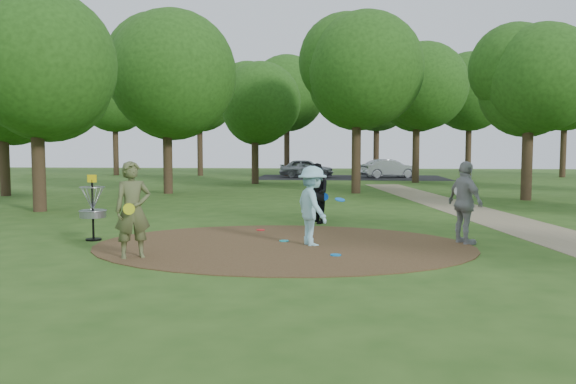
{
  "coord_description": "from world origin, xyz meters",
  "views": [
    {
      "loc": [
        1.27,
        -12.24,
        2.14
      ],
      "look_at": [
        0.0,
        1.2,
        1.1
      ],
      "focal_mm": 35.0,
      "sensor_mm": 36.0,
      "label": 1
    }
  ],
  "objects": [
    {
      "name": "car_left",
      "position": [
        -1.32,
        29.88,
        0.69
      ],
      "size": [
        4.13,
        1.81,
        1.38
      ],
      "primitive_type": "imported",
      "rotation": [
        0.0,
        0.0,
        1.61
      ],
      "color": "#989B9F",
      "rests_on": "ground"
    },
    {
      "name": "disc_golf_basket",
      "position": [
        -4.5,
        0.3,
        0.87
      ],
      "size": [
        0.63,
        0.63,
        1.54
      ],
      "color": "black",
      "rests_on": "ground"
    },
    {
      "name": "parking_lot",
      "position": [
        2.0,
        30.0,
        0.0
      ],
      "size": [
        14.0,
        8.0,
        0.01
      ],
      "primitive_type": "cube",
      "color": "black",
      "rests_on": "ground"
    },
    {
      "name": "tree_ring",
      "position": [
        1.17,
        9.62,
        5.08
      ],
      "size": [
        36.61,
        45.0,
        8.59
      ],
      "color": "#332316",
      "rests_on": "ground"
    },
    {
      "name": "player_waiting_with_disc",
      "position": [
        4.05,
        0.59,
        0.93
      ],
      "size": [
        0.88,
        1.18,
        1.87
      ],
      "color": "#99999B",
      "rests_on": "ground"
    },
    {
      "name": "disc_ground_cyan",
      "position": [
        -0.02,
        0.47,
        0.03
      ],
      "size": [
        0.22,
        0.22,
        0.02
      ],
      "primitive_type": "cylinder",
      "color": "#19BCCD",
      "rests_on": "dirt_clearing"
    },
    {
      "name": "player_observer_with_disc",
      "position": [
        -2.76,
        -1.73,
        0.95
      ],
      "size": [
        0.83,
        0.74,
        1.9
      ],
      "color": "#555C35",
      "rests_on": "ground"
    },
    {
      "name": "disc_ground_blue",
      "position": [
        1.18,
        -1.15,
        0.03
      ],
      "size": [
        0.22,
        0.22,
        0.02
      ],
      "primitive_type": "cylinder",
      "color": "#0C79CE",
      "rests_on": "dirt_clearing"
    },
    {
      "name": "dirt_clearing",
      "position": [
        0.0,
        0.0,
        0.01
      ],
      "size": [
        8.4,
        8.4,
        0.02
      ],
      "primitive_type": "cylinder",
      "color": "#47301C",
      "rests_on": "ground"
    },
    {
      "name": "ground",
      "position": [
        0.0,
        0.0,
        0.0
      ],
      "size": [
        100.0,
        100.0,
        0.0
      ],
      "primitive_type": "plane",
      "color": "#2D5119",
      "rests_on": "ground"
    },
    {
      "name": "player_walking_with_disc",
      "position": [
        0.56,
        3.79,
        0.87
      ],
      "size": [
        0.93,
        1.03,
        1.73
      ],
      "color": "black",
      "rests_on": "ground"
    },
    {
      "name": "car_right",
      "position": [
        4.82,
        29.95,
        0.69
      ],
      "size": [
        4.42,
        2.83,
        1.38
      ],
      "primitive_type": "imported",
      "rotation": [
        0.0,
        0.0,
        1.93
      ],
      "color": "#989BA0",
      "rests_on": "ground"
    },
    {
      "name": "disc_ground_red",
      "position": [
        -0.81,
        2.16,
        0.03
      ],
      "size": [
        0.22,
        0.22,
        0.02
      ],
      "primitive_type": "cylinder",
      "color": "red",
      "rests_on": "dirt_clearing"
    },
    {
      "name": "footpath",
      "position": [
        6.5,
        2.0,
        0.01
      ],
      "size": [
        7.55,
        39.89,
        0.01
      ],
      "primitive_type": "cube",
      "rotation": [
        0.0,
        0.0,
        0.14
      ],
      "color": "#8C7A5B",
      "rests_on": "ground"
    },
    {
      "name": "player_throwing_with_disc",
      "position": [
        0.65,
        0.05,
        0.88
      ],
      "size": [
        1.31,
        1.32,
        1.77
      ],
      "color": "#9BD9E7",
      "rests_on": "ground"
    }
  ]
}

